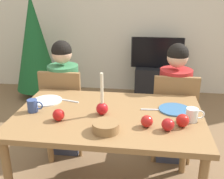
# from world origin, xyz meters

# --- Properties ---
(back_wall) EXTENTS (6.40, 0.10, 2.60)m
(back_wall) POSITION_xyz_m (0.00, 2.60, 1.30)
(back_wall) COLOR beige
(back_wall) RESTS_ON ground
(dining_table) EXTENTS (1.40, 0.90, 0.75)m
(dining_table) POSITION_xyz_m (0.00, 0.00, 0.67)
(dining_table) COLOR olive
(dining_table) RESTS_ON ground
(chair_left) EXTENTS (0.40, 0.40, 0.90)m
(chair_left) POSITION_xyz_m (-0.54, 0.61, 0.51)
(chair_left) COLOR olive
(chair_left) RESTS_ON ground
(chair_right) EXTENTS (0.40, 0.40, 0.90)m
(chair_right) POSITION_xyz_m (0.54, 0.61, 0.51)
(chair_right) COLOR olive
(chair_right) RESTS_ON ground
(person_left_child) EXTENTS (0.30, 0.30, 1.17)m
(person_left_child) POSITION_xyz_m (-0.54, 0.64, 0.57)
(person_left_child) COLOR #33384C
(person_left_child) RESTS_ON ground
(person_right_child) EXTENTS (0.30, 0.30, 1.17)m
(person_right_child) POSITION_xyz_m (0.54, 0.64, 0.57)
(person_right_child) COLOR #33384C
(person_right_child) RESTS_ON ground
(tv_stand) EXTENTS (0.64, 0.40, 0.48)m
(tv_stand) POSITION_xyz_m (0.42, 2.30, 0.24)
(tv_stand) COLOR black
(tv_stand) RESTS_ON ground
(tv) EXTENTS (0.79, 0.05, 0.46)m
(tv) POSITION_xyz_m (0.42, 2.30, 0.71)
(tv) COLOR black
(tv) RESTS_ON tv_stand
(christmas_tree) EXTENTS (0.65, 0.65, 1.64)m
(christmas_tree) POSITION_xyz_m (-1.42, 2.06, 0.85)
(christmas_tree) COLOR brown
(christmas_tree) RESTS_ON ground
(candle_centerpiece) EXTENTS (0.09, 0.09, 0.32)m
(candle_centerpiece) POSITION_xyz_m (-0.05, -0.01, 0.82)
(candle_centerpiece) COLOR red
(candle_centerpiece) RESTS_ON dining_table
(plate_left) EXTENTS (0.24, 0.24, 0.01)m
(plate_left) POSITION_xyz_m (-0.54, 0.17, 0.76)
(plate_left) COLOR white
(plate_left) RESTS_ON dining_table
(plate_right) EXTENTS (0.24, 0.24, 0.01)m
(plate_right) POSITION_xyz_m (0.49, 0.13, 0.76)
(plate_right) COLOR teal
(plate_right) RESTS_ON dining_table
(mug_left) EXTENTS (0.12, 0.08, 0.10)m
(mug_left) POSITION_xyz_m (-0.57, -0.03, 0.80)
(mug_left) COLOR #33477F
(mug_left) RESTS_ON dining_table
(mug_right) EXTENTS (0.13, 0.08, 0.10)m
(mug_right) POSITION_xyz_m (0.60, -0.04, 0.80)
(mug_right) COLOR white
(mug_right) RESTS_ON dining_table
(fork_left) EXTENTS (0.18, 0.06, 0.01)m
(fork_left) POSITION_xyz_m (-0.36, 0.20, 0.75)
(fork_left) COLOR silver
(fork_left) RESTS_ON dining_table
(fork_right) EXTENTS (0.18, 0.03, 0.01)m
(fork_right) POSITION_xyz_m (0.33, 0.11, 0.75)
(fork_right) COLOR silver
(fork_right) RESTS_ON dining_table
(bowl_walnuts) EXTENTS (0.18, 0.18, 0.06)m
(bowl_walnuts) POSITION_xyz_m (0.02, -0.26, 0.78)
(bowl_walnuts) COLOR olive
(bowl_walnuts) RESTS_ON dining_table
(apple_near_candle) EXTENTS (0.08, 0.08, 0.08)m
(apple_near_candle) POSITION_xyz_m (0.28, -0.17, 0.79)
(apple_near_candle) COLOR #B31D19
(apple_near_candle) RESTS_ON dining_table
(apple_by_left_plate) EXTENTS (0.08, 0.08, 0.08)m
(apple_by_left_plate) POSITION_xyz_m (0.42, -0.20, 0.79)
(apple_by_left_plate) COLOR #B0191A
(apple_by_left_plate) RESTS_ON dining_table
(apple_by_right_mug) EXTENTS (0.09, 0.09, 0.09)m
(apple_by_right_mug) POSITION_xyz_m (-0.33, -0.15, 0.79)
(apple_by_right_mug) COLOR red
(apple_by_right_mug) RESTS_ON dining_table
(apple_far_edge) EXTENTS (0.09, 0.09, 0.09)m
(apple_far_edge) POSITION_xyz_m (0.52, -0.13, 0.79)
(apple_far_edge) COLOR #B51914
(apple_far_edge) RESTS_ON dining_table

